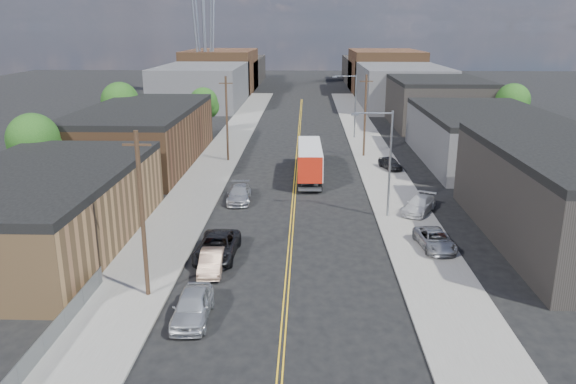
# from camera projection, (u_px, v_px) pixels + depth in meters

# --- Properties ---
(ground) EXTENTS (260.00, 260.00, 0.00)m
(ground) POSITION_uv_depth(u_px,v_px,m) (299.00, 138.00, 81.08)
(ground) COLOR black
(ground) RESTS_ON ground
(centerline) EXTENTS (0.32, 120.00, 0.01)m
(centerline) POSITION_uv_depth(u_px,v_px,m) (297.00, 162.00, 66.70)
(centerline) COLOR gold
(centerline) RESTS_ON ground
(sidewalk_left) EXTENTS (5.00, 140.00, 0.15)m
(sidewalk_left) POSITION_uv_depth(u_px,v_px,m) (217.00, 161.00, 66.99)
(sidewalk_left) COLOR slate
(sidewalk_left) RESTS_ON ground
(sidewalk_right) EXTENTS (5.00, 140.00, 0.15)m
(sidewalk_right) POSITION_uv_depth(u_px,v_px,m) (377.00, 162.00, 66.38)
(sidewalk_right) COLOR slate
(sidewalk_right) RESTS_ON ground
(warehouse_tan) EXTENTS (12.00, 22.00, 5.60)m
(warehouse_tan) POSITION_uv_depth(u_px,v_px,m) (42.00, 208.00, 40.61)
(warehouse_tan) COLOR brown
(warehouse_tan) RESTS_ON ground
(warehouse_brown) EXTENTS (12.00, 26.00, 6.60)m
(warehouse_brown) POSITION_uv_depth(u_px,v_px,m) (143.00, 135.00, 65.39)
(warehouse_brown) COLOR #4E331F
(warehouse_brown) RESTS_ON ground
(industrial_right_b) EXTENTS (14.00, 24.00, 6.10)m
(industrial_right_b) POSITION_uv_depth(u_px,v_px,m) (483.00, 136.00, 66.09)
(industrial_right_b) COLOR #3C3C3F
(industrial_right_b) RESTS_ON ground
(industrial_right_c) EXTENTS (14.00, 22.00, 7.60)m
(industrial_right_c) POSITION_uv_depth(u_px,v_px,m) (436.00, 102.00, 90.80)
(industrial_right_c) COLOR black
(industrial_right_c) RESTS_ON ground
(skyline_left_a) EXTENTS (16.00, 30.00, 8.00)m
(skyline_left_a) POSITION_uv_depth(u_px,v_px,m) (203.00, 85.00, 114.14)
(skyline_left_a) COLOR #3C3C3F
(skyline_left_a) RESTS_ON ground
(skyline_right_a) EXTENTS (16.00, 30.00, 8.00)m
(skyline_right_a) POSITION_uv_depth(u_px,v_px,m) (401.00, 86.00, 112.86)
(skyline_right_a) COLOR #3C3C3F
(skyline_right_a) RESTS_ON ground
(skyline_left_b) EXTENTS (16.00, 26.00, 10.00)m
(skyline_left_b) POSITION_uv_depth(u_px,v_px,m) (221.00, 71.00, 137.82)
(skyline_left_b) COLOR #4E331F
(skyline_left_b) RESTS_ON ground
(skyline_right_b) EXTENTS (16.00, 26.00, 10.00)m
(skyline_right_b) POSITION_uv_depth(u_px,v_px,m) (385.00, 71.00, 136.54)
(skyline_right_b) COLOR #4E331F
(skyline_right_b) RESTS_ON ground
(skyline_left_c) EXTENTS (16.00, 40.00, 7.00)m
(skyline_left_c) POSITION_uv_depth(u_px,v_px,m) (232.00, 71.00, 157.42)
(skyline_left_c) COLOR black
(skyline_left_c) RESTS_ON ground
(skyline_right_c) EXTENTS (16.00, 40.00, 7.00)m
(skyline_right_c) POSITION_uv_depth(u_px,v_px,m) (375.00, 71.00, 156.14)
(skyline_right_c) COLOR black
(skyline_right_c) RESTS_ON ground
(streetlight_near) EXTENTS (3.39, 0.25, 9.00)m
(streetlight_near) POSITION_uv_depth(u_px,v_px,m) (385.00, 156.00, 45.78)
(streetlight_near) COLOR gray
(streetlight_near) RESTS_ON ground
(streetlight_far) EXTENTS (3.39, 0.25, 9.00)m
(streetlight_far) POSITION_uv_depth(u_px,v_px,m) (353.00, 101.00, 79.33)
(streetlight_far) COLOR gray
(streetlight_far) RESTS_ON ground
(utility_pole_left_near) EXTENTS (1.60, 0.26, 10.00)m
(utility_pole_left_near) POSITION_uv_depth(u_px,v_px,m) (142.00, 215.00, 31.96)
(utility_pole_left_near) COLOR black
(utility_pole_left_near) RESTS_ON ground
(utility_pole_left_far) EXTENTS (1.60, 0.26, 10.00)m
(utility_pole_left_far) POSITION_uv_depth(u_px,v_px,m) (227.00, 118.00, 65.51)
(utility_pole_left_far) COLOR black
(utility_pole_left_far) RESTS_ON ground
(utility_pole_right) EXTENTS (1.60, 0.26, 10.00)m
(utility_pole_right) POSITION_uv_depth(u_px,v_px,m) (365.00, 115.00, 67.86)
(utility_pole_right) COLOR black
(utility_pole_right) RESTS_ON ground
(chainlink_fence) EXTENTS (0.05, 16.00, 1.22)m
(chainlink_fence) POSITION_uv_depth(u_px,v_px,m) (43.00, 345.00, 27.10)
(chainlink_fence) COLOR slate
(chainlink_fence) RESTS_ON ground
(tree_left_near) EXTENTS (4.85, 4.76, 7.91)m
(tree_left_near) POSITION_uv_depth(u_px,v_px,m) (34.00, 143.00, 51.63)
(tree_left_near) COLOR black
(tree_left_near) RESTS_ON ground
(tree_left_mid) EXTENTS (5.10, 5.04, 8.37)m
(tree_left_mid) POSITION_uv_depth(u_px,v_px,m) (121.00, 104.00, 75.50)
(tree_left_mid) COLOR black
(tree_left_mid) RESTS_ON ground
(tree_left_far) EXTENTS (4.35, 4.20, 6.97)m
(tree_left_far) POSITION_uv_depth(u_px,v_px,m) (204.00, 104.00, 82.15)
(tree_left_far) COLOR black
(tree_left_far) RESTS_ON ground
(tree_right_far) EXTENTS (4.85, 4.76, 7.91)m
(tree_right_far) POSITION_uv_depth(u_px,v_px,m) (513.00, 103.00, 78.65)
(tree_right_far) COLOR black
(tree_right_far) RESTS_ON ground
(semi_truck) EXTENTS (2.54, 13.86, 3.62)m
(semi_truck) POSITION_uv_depth(u_px,v_px,m) (310.00, 157.00, 59.73)
(semi_truck) COLOR beige
(semi_truck) RESTS_ON ground
(car_left_a) EXTENTS (2.02, 4.83, 1.63)m
(car_left_a) POSITION_uv_depth(u_px,v_px,m) (192.00, 306.00, 30.53)
(car_left_a) COLOR silver
(car_left_a) RESTS_ON ground
(car_left_b) EXTENTS (1.66, 4.24, 1.38)m
(car_left_b) POSITION_uv_depth(u_px,v_px,m) (212.00, 262.00, 36.64)
(car_left_b) COLOR #997A64
(car_left_b) RESTS_ON ground
(car_left_c) EXTENTS (2.85, 5.87, 1.61)m
(car_left_c) POSITION_uv_depth(u_px,v_px,m) (217.00, 247.00, 38.84)
(car_left_c) COLOR black
(car_left_c) RESTS_ON ground
(car_left_d) EXTENTS (2.25, 5.07, 1.45)m
(car_left_d) POSITION_uv_depth(u_px,v_px,m) (239.00, 194.00, 51.37)
(car_left_d) COLOR #9FA1A4
(car_left_d) RESTS_ON ground
(car_right_lot_a) EXTENTS (2.66, 4.89, 1.30)m
(car_right_lot_a) POSITION_uv_depth(u_px,v_px,m) (435.00, 240.00, 40.11)
(car_right_lot_a) COLOR #949599
(car_right_lot_a) RESTS_ON sidewalk_right
(car_right_lot_b) EXTENTS (3.86, 5.02, 1.36)m
(car_right_lot_b) POSITION_uv_depth(u_px,v_px,m) (419.00, 205.00, 47.88)
(car_right_lot_b) COLOR silver
(car_right_lot_b) RESTS_ON sidewalk_right
(car_right_lot_c) EXTENTS (2.63, 4.19, 1.33)m
(car_right_lot_c) POSITION_uv_depth(u_px,v_px,m) (390.00, 163.00, 62.55)
(car_right_lot_c) COLOR black
(car_right_lot_c) RESTS_ON sidewalk_right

